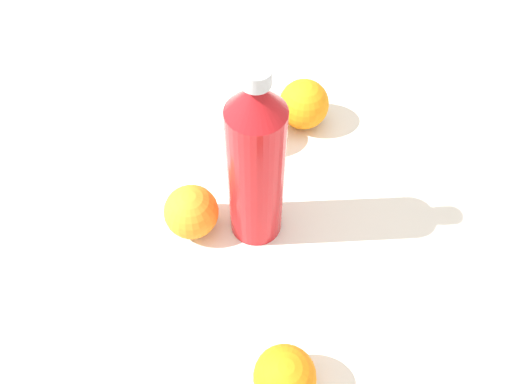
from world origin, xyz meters
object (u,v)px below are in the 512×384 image
Objects in this scene: orange_3 at (249,124)px; orange_4 at (285,377)px; orange_0 at (304,104)px; orange_1 at (191,212)px; water_bottle at (256,165)px.

orange_4 is at bearing 27.76° from orange_3.
orange_4 is at bearing 15.60° from orange_0.
orange_1 is 0.96× the size of orange_3.
orange_1 is (0.04, -0.08, -0.10)m from water_bottle.
orange_0 reaches higher than orange_1.
orange_0 is at bearing -164.40° from orange_4.
orange_1 reaches higher than orange_4.
orange_0 reaches higher than orange_3.
orange_3 is 1.10× the size of orange_4.
orange_0 is 1.02× the size of orange_3.
orange_1 is at bearing -129.93° from orange_4.
orange_0 is 1.12× the size of orange_4.
water_bottle is at bearing -150.37° from orange_4.
orange_0 is 0.44m from orange_4.
orange_3 is at bearing -42.84° from orange_0.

